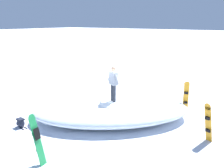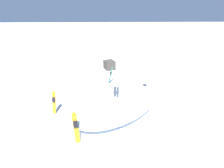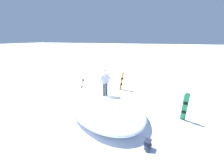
% 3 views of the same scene
% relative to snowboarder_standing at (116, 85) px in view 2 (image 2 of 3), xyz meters
% --- Properties ---
extents(ground, '(240.00, 240.00, 0.00)m').
position_rel_snowboarder_standing_xyz_m(ground, '(0.41, 0.27, -1.87)').
color(ground, white).
extents(snow_mound, '(7.96, 8.22, 0.94)m').
position_rel_snowboarder_standing_xyz_m(snow_mound, '(0.06, 0.14, -1.40)').
color(snow_mound, white).
rests_on(snow_mound, ground).
extents(snowboarder_standing, '(0.50, 0.94, 1.63)m').
position_rel_snowboarder_standing_xyz_m(snowboarder_standing, '(0.00, 0.00, 0.00)').
color(snowboarder_standing, '#333842').
rests_on(snowboarder_standing, snow_mound).
extents(snowboard_primary_upright, '(0.34, 0.46, 1.70)m').
position_rel_snowboarder_standing_xyz_m(snowboard_primary_upright, '(-4.50, -0.17, -0.99)').
color(snowboard_primary_upright, '#1E8C47').
rests_on(snowboard_primary_upright, ground).
extents(snowboard_secondary_upright, '(0.41, 0.37, 1.61)m').
position_rel_snowboarder_standing_xyz_m(snowboard_secondary_upright, '(0.28, -4.24, -1.04)').
color(snowboard_secondary_upright, orange).
rests_on(snowboard_secondary_upright, ground).
extents(snowboard_tertiary_upright, '(0.53, 0.41, 1.67)m').
position_rel_snowboarder_standing_xyz_m(snowboard_tertiary_upright, '(3.04, -2.38, -1.00)').
color(snowboard_tertiary_upright, orange).
rests_on(snowboard_tertiary_upright, ground).
extents(backpack_near, '(0.34, 0.63, 0.41)m').
position_rel_snowboarder_standing_xyz_m(backpack_near, '(-3.07, 2.84, -1.66)').
color(backpack_near, '#1E2333').
rests_on(backpack_near, ground).
extents(rock_outcrop, '(1.95, 1.51, 1.05)m').
position_rel_snowboarder_standing_xyz_m(rock_outcrop, '(-9.09, -0.09, -1.37)').
color(rock_outcrop, '#483536').
rests_on(rock_outcrop, ground).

